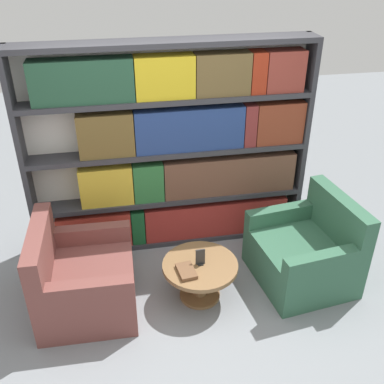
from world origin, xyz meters
TOP-DOWN VIEW (x-y plane):
  - ground_plane at (0.00, 0.00)m, footprint 14.00×14.00m
  - bookshelf at (0.07, 1.22)m, footprint 2.83×0.30m
  - armchair_left at (-0.93, 0.33)m, footprint 0.85×0.92m
  - armchair_right at (1.18, 0.33)m, footprint 0.94×1.00m
  - coffee_table at (0.13, 0.25)m, footprint 0.69×0.69m
  - table_sign at (0.13, 0.25)m, footprint 0.08×0.06m
  - stray_book at (-0.01, 0.16)m, footprint 0.17×0.24m

SIDE VIEW (x-z plane):
  - ground_plane at x=0.00m, z-range 0.00..0.00m
  - coffee_table at x=0.13m, z-range 0.08..0.47m
  - armchair_left at x=-0.93m, z-range -0.14..0.72m
  - armchair_right at x=1.18m, z-range -0.14..0.72m
  - stray_book at x=-0.01m, z-range 0.38..0.42m
  - table_sign at x=0.13m, z-range 0.37..0.53m
  - bookshelf at x=0.07m, z-range -0.02..2.13m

